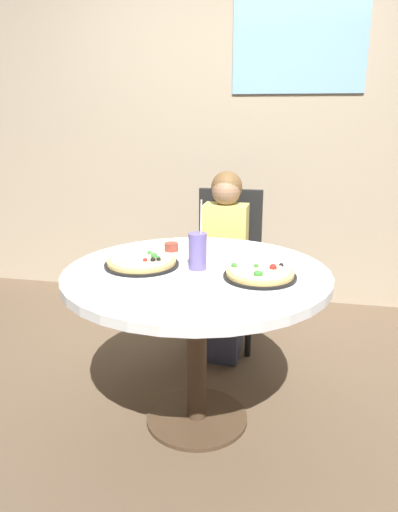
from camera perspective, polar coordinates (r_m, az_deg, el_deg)
name	(u,v)px	position (r m, az deg, el deg)	size (l,w,h in m)	color
ground_plane	(197,419)	(2.42, -0.26, -18.80)	(8.00, 8.00, 0.00)	brown
wall_with_window	(246,106)	(3.67, 5.60, 17.29)	(5.20, 0.14, 2.90)	tan
dining_table	(197,293)	(2.12, -0.28, -4.38)	(1.16, 1.16, 0.75)	white
chair_wooden	(228,258)	(3.03, 3.45, -0.21)	(0.40, 0.40, 0.95)	black
diner_child	(223,274)	(2.87, 2.86, -2.12)	(0.26, 0.41, 1.08)	#3F4766
pizza_veggie	(142,262)	(2.15, -6.82, -0.74)	(0.33, 0.33, 0.05)	black
pizza_cheese	(260,274)	(2.00, 7.26, -2.13)	(0.30, 0.30, 0.05)	black
soda_cup	(198,251)	(2.07, -0.09, 0.59)	(0.08, 0.08, 0.31)	#6659A5
sauce_bowl	(171,247)	(2.37, -3.29, 1.08)	(0.07, 0.07, 0.04)	brown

